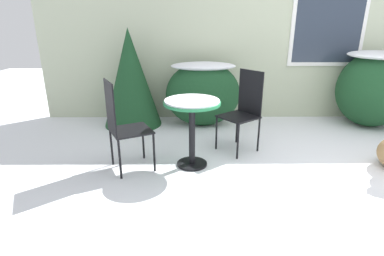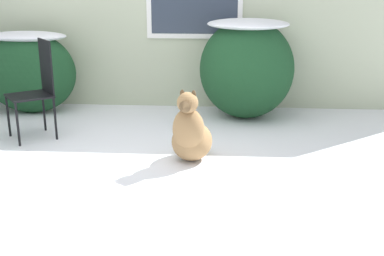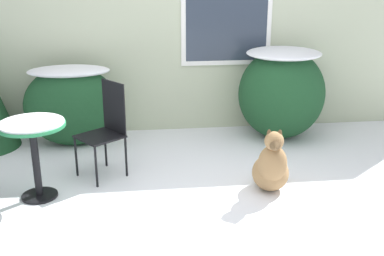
# 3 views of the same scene
# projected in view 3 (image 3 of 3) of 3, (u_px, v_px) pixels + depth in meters

# --- Properties ---
(ground_plane) EXTENTS (16.00, 16.00, 0.00)m
(ground_plane) POSITION_uv_depth(u_px,v_px,m) (199.00, 203.00, 4.60)
(ground_plane) COLOR white
(house_wall) EXTENTS (8.00, 0.10, 2.96)m
(house_wall) POSITION_uv_depth(u_px,v_px,m) (180.00, 19.00, 6.18)
(house_wall) COLOR #B2BC9E
(house_wall) RESTS_ON ground_plane
(shrub_left) EXTENTS (1.15, 0.63, 1.00)m
(shrub_left) POSITION_uv_depth(u_px,v_px,m) (71.00, 103.00, 5.90)
(shrub_left) COLOR #194223
(shrub_left) RESTS_ON ground_plane
(shrub_middle) EXTENTS (1.11, 1.01, 1.16)m
(shrub_middle) POSITION_uv_depth(u_px,v_px,m) (282.00, 91.00, 6.14)
(shrub_middle) COLOR #194223
(shrub_middle) RESTS_ON ground_plane
(patio_table) EXTENTS (0.62, 0.62, 0.77)m
(patio_table) POSITION_uv_depth(u_px,v_px,m) (33.00, 138.00, 4.52)
(patio_table) COLOR black
(patio_table) RESTS_ON ground_plane
(patio_chair_near_table) EXTENTS (0.58, 0.58, 1.01)m
(patio_chair_near_table) POSITION_uv_depth(u_px,v_px,m) (106.00, 126.00, 5.06)
(patio_chair_near_table) COLOR black
(patio_chair_near_table) RESTS_ON ground_plane
(dog) EXTENTS (0.44, 0.62, 0.69)m
(dog) POSITION_uv_depth(u_px,v_px,m) (271.00, 168.00, 4.76)
(dog) COLOR #937047
(dog) RESTS_ON ground_plane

